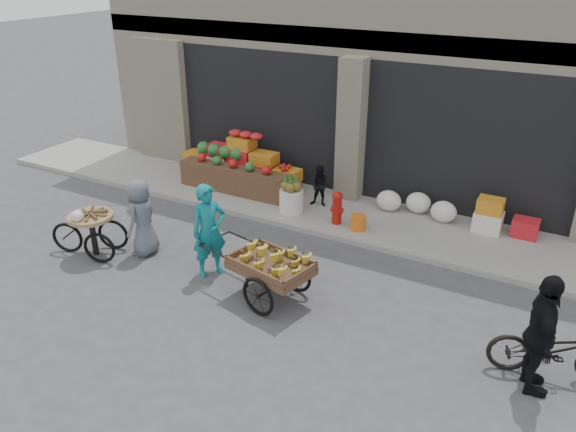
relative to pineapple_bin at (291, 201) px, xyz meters
The scene contains 15 objects.
ground 3.70m from the pineapple_bin, 78.23° to the right, with size 80.00×80.00×0.00m, color #424244.
sidewalk 0.95m from the pineapple_bin, 33.69° to the left, with size 18.00×2.20×0.12m, color gray.
building 5.41m from the pineapple_bin, 80.40° to the left, with size 14.00×6.45×7.00m.
fruit_display 1.92m from the pineapple_bin, 155.76° to the left, with size 3.10×1.12×1.24m.
pineapple_bin is the anchor object (origin of this frame).
fire_hydrant 1.11m from the pineapple_bin, ahead, with size 0.22×0.22×0.71m.
orange_bucket 1.61m from the pineapple_bin, ahead, with size 0.32×0.32×0.30m, color orange.
right_bay_goods 3.54m from the pineapple_bin, 18.10° to the left, with size 3.35×0.60×0.70m.
seated_person 0.75m from the pineapple_bin, 56.31° to the left, with size 0.45×0.35×0.93m, color black.
banana_cart 3.23m from the pineapple_bin, 68.27° to the right, with size 2.35×1.34×0.93m.
vendor_woman 2.84m from the pineapple_bin, 92.61° to the right, with size 0.62×0.41×1.71m, color #10717B.
tricycle_cart 4.13m from the pineapple_bin, 127.06° to the right, with size 1.45×1.06×0.95m.
vendor_grey 3.28m from the pineapple_bin, 121.14° to the right, with size 0.73×0.48×1.50m, color slate.
bicycle 6.18m from the pineapple_bin, 26.84° to the right, with size 0.60×1.72×0.90m, color black.
cyclist 6.22m from the pineapple_bin, 30.97° to the right, with size 1.01×0.42×1.73m, color black.
Camera 1 is at (4.52, -6.19, 5.26)m, focal length 35.00 mm.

